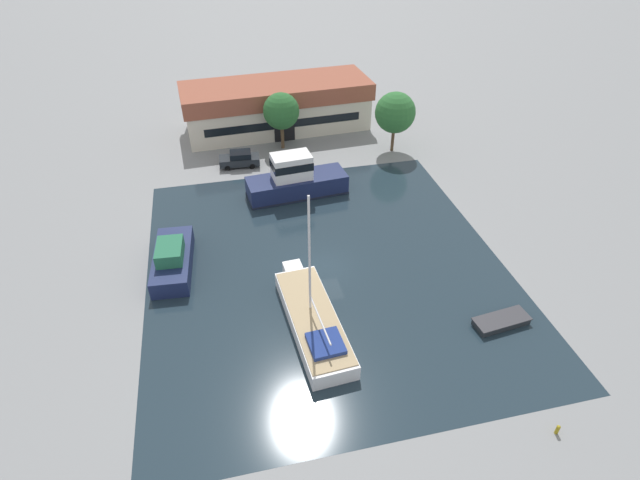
{
  "coord_description": "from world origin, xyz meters",
  "views": [
    {
      "loc": [
        -7.3,
        -29.77,
        25.57
      ],
      "look_at": [
        0.0,
        2.34,
        1.0
      ],
      "focal_mm": 28.0,
      "sensor_mm": 36.0,
      "label": 1
    }
  ],
  "objects_px": {
    "small_dinghy": "(501,321)",
    "cabin_boat": "(172,259)",
    "sailboat_moored": "(313,319)",
    "motor_cruiser": "(295,180)",
    "quay_tree_by_water": "(395,113)",
    "parked_car": "(240,159)",
    "quay_tree_near_building": "(281,111)",
    "warehouse_building": "(277,106)"
  },
  "relations": [
    {
      "from": "parked_car",
      "to": "motor_cruiser",
      "type": "height_order",
      "value": "motor_cruiser"
    },
    {
      "from": "quay_tree_near_building",
      "to": "small_dinghy",
      "type": "distance_m",
      "value": 32.48
    },
    {
      "from": "warehouse_building",
      "to": "quay_tree_near_building",
      "type": "relative_size",
      "value": 3.52
    },
    {
      "from": "cabin_boat",
      "to": "sailboat_moored",
      "type": "bearing_deg",
      "value": -38.21
    },
    {
      "from": "parked_car",
      "to": "sailboat_moored",
      "type": "distance_m",
      "value": 24.71
    },
    {
      "from": "motor_cruiser",
      "to": "quay_tree_near_building",
      "type": "bearing_deg",
      "value": -7.69
    },
    {
      "from": "quay_tree_by_water",
      "to": "small_dinghy",
      "type": "height_order",
      "value": "quay_tree_by_water"
    },
    {
      "from": "sailboat_moored",
      "to": "cabin_boat",
      "type": "distance_m",
      "value": 12.78
    },
    {
      "from": "motor_cruiser",
      "to": "cabin_boat",
      "type": "height_order",
      "value": "motor_cruiser"
    },
    {
      "from": "motor_cruiser",
      "to": "sailboat_moored",
      "type": "bearing_deg",
      "value": 167.9
    },
    {
      "from": "small_dinghy",
      "to": "cabin_boat",
      "type": "distance_m",
      "value": 25.01
    },
    {
      "from": "warehouse_building",
      "to": "quay_tree_by_water",
      "type": "distance_m",
      "value": 14.66
    },
    {
      "from": "quay_tree_near_building",
      "to": "quay_tree_by_water",
      "type": "distance_m",
      "value": 12.36
    },
    {
      "from": "warehouse_building",
      "to": "motor_cruiser",
      "type": "distance_m",
      "value": 15.76
    },
    {
      "from": "cabin_boat",
      "to": "small_dinghy",
      "type": "bearing_deg",
      "value": -22.81
    },
    {
      "from": "warehouse_building",
      "to": "motor_cruiser",
      "type": "height_order",
      "value": "warehouse_building"
    },
    {
      "from": "sailboat_moored",
      "to": "cabin_boat",
      "type": "xyz_separation_m",
      "value": [
        -9.45,
        8.6,
        0.25
      ]
    },
    {
      "from": "quay_tree_near_building",
      "to": "cabin_boat",
      "type": "bearing_deg",
      "value": -121.89
    },
    {
      "from": "quay_tree_near_building",
      "to": "quay_tree_by_water",
      "type": "xyz_separation_m",
      "value": [
        11.9,
        -3.35,
        0.09
      ]
    },
    {
      "from": "parked_car",
      "to": "motor_cruiser",
      "type": "xyz_separation_m",
      "value": [
        4.74,
        -7.01,
        0.72
      ]
    },
    {
      "from": "sailboat_moored",
      "to": "parked_car",
      "type": "bearing_deg",
      "value": 92.05
    },
    {
      "from": "quay_tree_by_water",
      "to": "cabin_boat",
      "type": "bearing_deg",
      "value": -146.39
    },
    {
      "from": "quay_tree_by_water",
      "to": "parked_car",
      "type": "xyz_separation_m",
      "value": [
        -17.05,
        0.12,
        -3.64
      ]
    },
    {
      "from": "warehouse_building",
      "to": "cabin_boat",
      "type": "bearing_deg",
      "value": -119.99
    },
    {
      "from": "parked_car",
      "to": "cabin_boat",
      "type": "xyz_separation_m",
      "value": [
        -6.79,
        -15.97,
        0.11
      ]
    },
    {
      "from": "small_dinghy",
      "to": "cabin_boat",
      "type": "relative_size",
      "value": 0.55
    },
    {
      "from": "parked_car",
      "to": "quay_tree_near_building",
      "type": "bearing_deg",
      "value": -54.11
    },
    {
      "from": "warehouse_building",
      "to": "cabin_boat",
      "type": "xyz_separation_m",
      "value": [
        -12.23,
        -24.65,
        -1.93
      ]
    },
    {
      "from": "quay_tree_by_water",
      "to": "quay_tree_near_building",
      "type": "bearing_deg",
      "value": 164.28
    },
    {
      "from": "quay_tree_by_water",
      "to": "sailboat_moored",
      "type": "distance_m",
      "value": 28.62
    },
    {
      "from": "warehouse_building",
      "to": "quay_tree_near_building",
      "type": "height_order",
      "value": "quay_tree_near_building"
    },
    {
      "from": "quay_tree_by_water",
      "to": "cabin_boat",
      "type": "relative_size",
      "value": 0.89
    },
    {
      "from": "small_dinghy",
      "to": "sailboat_moored",
      "type": "bearing_deg",
      "value": -108.39
    },
    {
      "from": "motor_cruiser",
      "to": "cabin_boat",
      "type": "distance_m",
      "value": 14.61
    },
    {
      "from": "quay_tree_near_building",
      "to": "cabin_boat",
      "type": "xyz_separation_m",
      "value": [
        -11.94,
        -19.19,
        -3.44
      ]
    },
    {
      "from": "warehouse_building",
      "to": "quay_tree_near_building",
      "type": "distance_m",
      "value": 5.67
    },
    {
      "from": "motor_cruiser",
      "to": "cabin_boat",
      "type": "xyz_separation_m",
      "value": [
        -11.53,
        -8.96,
        -0.62
      ]
    },
    {
      "from": "quay_tree_near_building",
      "to": "sailboat_moored",
      "type": "distance_m",
      "value": 28.15
    },
    {
      "from": "quay_tree_by_water",
      "to": "parked_car",
      "type": "height_order",
      "value": "quay_tree_by_water"
    },
    {
      "from": "sailboat_moored",
      "to": "cabin_boat",
      "type": "bearing_deg",
      "value": 133.57
    },
    {
      "from": "warehouse_building",
      "to": "parked_car",
      "type": "xyz_separation_m",
      "value": [
        -5.45,
        -8.68,
        -2.03
      ]
    },
    {
      "from": "quay_tree_near_building",
      "to": "parked_car",
      "type": "height_order",
      "value": "quay_tree_near_building"
    }
  ]
}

